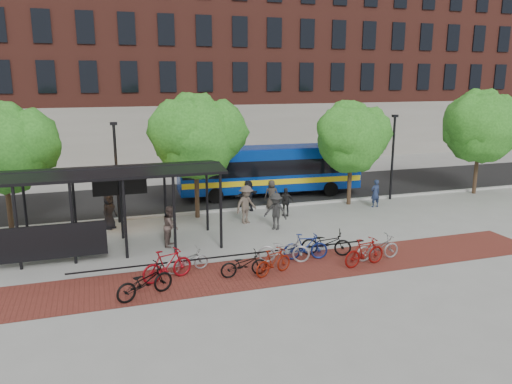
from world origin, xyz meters
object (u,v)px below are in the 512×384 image
object	(u,v)px
bus_shelter	(93,182)
tree_b	(197,133)
bike_0	(145,282)
bike_1	(167,265)
lamp_post_right	(393,155)
bike_4	(244,264)
bike_10	(377,248)
bike_8	(326,243)
lamp_post_left	(116,170)
bike_7	(306,247)
pedestrian_4	(285,202)
pedestrian_6	(272,194)
bike_6	(284,249)
pedestrian_3	(246,205)
tree_a	(4,145)
bus	(269,168)
bike_5	(273,262)
pedestrian_5	(248,196)
pedestrian_7	(375,193)
bike_9	(364,252)
tree_c	(352,135)
pedestrian_9	(276,211)
bike_2	(187,260)
tree_d	(481,123)
pedestrian_0	(109,211)

from	to	relation	value
bus_shelter	tree_b	xyz separation A→B (m)	(5.23, 3.83, 1.46)
bike_0	bike_1	bearing A→B (deg)	-61.01
lamp_post_right	bike_4	distance (m)	15.03
bus_shelter	bike_10	distance (m)	12.08
bike_8	bike_0	bearing A→B (deg)	126.13
lamp_post_left	bike_7	xyz separation A→B (m)	(6.92, -7.90, -2.20)
bike_7	pedestrian_4	xyz separation A→B (m)	(1.63, 6.42, 0.22)
bike_1	pedestrian_6	xyz separation A→B (m)	(7.12, 8.49, 0.22)
bike_6	pedestrian_3	distance (m)	5.76
bike_8	lamp_post_right	bearing A→B (deg)	-23.45
tree_a	pedestrian_6	distance (m)	13.72
lamp_post_left	bus	xyz separation A→B (m)	(9.35, 3.33, -0.99)
bike_8	bus	bearing A→B (deg)	15.58
bike_10	pedestrian_6	distance (m)	9.13
bus	pedestrian_6	world-z (taller)	bus
bike_1	bike_5	size ratio (longest dim) A/B	1.16
pedestrian_5	pedestrian_7	xyz separation A→B (m)	(7.20, -1.31, -0.08)
bus_shelter	bike_6	world-z (taller)	bus_shelter
bus	bike_9	world-z (taller)	bus
pedestrian_6	bike_6	bearing A→B (deg)	83.99
pedestrian_5	bike_4	bearing A→B (deg)	44.79
tree_c	pedestrian_5	size ratio (longest dim) A/B	3.34
lamp_post_left	bike_9	xyz separation A→B (m)	(8.84, -9.27, -2.18)
bike_4	pedestrian_7	world-z (taller)	pedestrian_7
lamp_post_left	pedestrian_9	xyz separation A→B (m)	(7.18, -3.65, -1.83)
bus_shelter	bike_8	world-z (taller)	bus_shelter
bike_10	bike_0	bearing A→B (deg)	92.52
bike_6	pedestrian_5	world-z (taller)	pedestrian_5
bike_10	pedestrian_6	world-z (taller)	pedestrian_6
bike_2	bus	bearing A→B (deg)	-44.66
tree_b	bike_8	xyz separation A→B (m)	(3.84, -7.45, -3.91)
pedestrian_9	lamp_post_right	bearing A→B (deg)	66.94
tree_d	lamp_post_right	distance (m)	6.34
lamp_post_left	pedestrian_4	size ratio (longest dim) A/B	3.34
bike_8	pedestrian_9	distance (m)	4.14
bike_0	bike_4	bearing A→B (deg)	-102.61
bike_10	bike_1	bearing A→B (deg)	84.79
bus	bike_4	xyz separation A→B (m)	(-5.32, -12.12, -1.28)
bike_1	pedestrian_3	world-z (taller)	pedestrian_3
bike_0	pedestrian_7	world-z (taller)	pedestrian_7
bus_shelter	pedestrian_3	world-z (taller)	bus_shelter
bike_0	bike_4	size ratio (longest dim) A/B	1.16
pedestrian_5	bike_2	bearing A→B (deg)	30.76
lamp_post_left	bike_2	distance (m)	8.29
bus	pedestrian_0	xyz separation A→B (m)	(-9.86, -4.29, -0.89)
pedestrian_5	pedestrian_7	size ratio (longest dim) A/B	1.10
bus	bike_2	world-z (taller)	bus
bike_2	pedestrian_4	size ratio (longest dim) A/B	1.12
bike_1	bus	bearing A→B (deg)	-53.58
bus_shelter	bike_10	xyz separation A→B (m)	(10.82, -4.75, -2.49)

